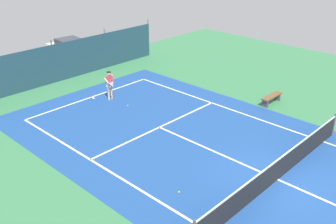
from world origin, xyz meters
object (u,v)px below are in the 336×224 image
(tennis_net, at_px, (279,168))
(courtside_bench, at_px, (272,97))
(tennis_player, at_px, (110,83))
(tennis_ball_near_player, at_px, (128,106))
(parked_car, at_px, (71,51))
(tennis_ball_midcourt, at_px, (179,192))

(tennis_net, distance_m, courtside_bench, 7.45)
(tennis_net, height_order, tennis_player, tennis_player)
(tennis_player, height_order, courtside_bench, tennis_player)
(tennis_ball_near_player, height_order, parked_car, parked_car)
(parked_car, bearing_deg, tennis_player, -103.57)
(tennis_player, relative_size, courtside_bench, 1.03)
(tennis_net, bearing_deg, parked_car, 80.58)
(parked_car, bearing_deg, tennis_ball_midcourt, -106.56)
(courtside_bench, bearing_deg, tennis_ball_midcourt, -169.48)
(tennis_player, xyz_separation_m, courtside_bench, (5.73, -6.91, -0.59))
(tennis_net, xyz_separation_m, tennis_ball_near_player, (0.62, 9.45, -0.48))
(tennis_player, xyz_separation_m, tennis_ball_midcourt, (-3.82, -8.69, -0.93))
(tennis_ball_near_player, height_order, tennis_ball_midcourt, same)
(tennis_net, distance_m, tennis_player, 10.91)
(courtside_bench, bearing_deg, tennis_ball_near_player, 136.08)
(tennis_player, relative_size, parked_car, 0.38)
(tennis_ball_midcourt, height_order, parked_car, parked_car)
(tennis_ball_near_player, xyz_separation_m, parked_car, (2.43, 8.88, 0.81))
(parked_car, height_order, courtside_bench, parked_car)
(tennis_ball_midcourt, relative_size, parked_car, 0.02)
(tennis_player, relative_size, tennis_ball_near_player, 24.85)
(tennis_ball_midcourt, distance_m, courtside_bench, 9.72)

